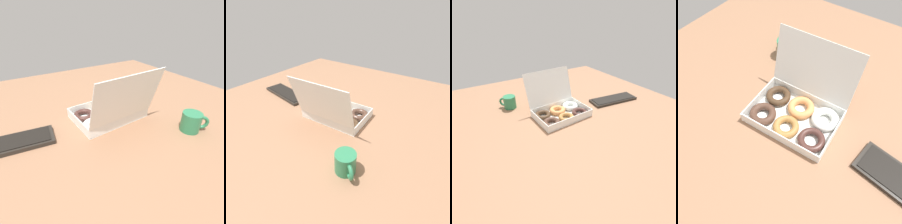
{
  "view_description": "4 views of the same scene",
  "coord_description": "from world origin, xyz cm",
  "views": [
    {
      "loc": [
        38.75,
        68.5,
        47.79
      ],
      "look_at": [
        -3.06,
        2.31,
        2.73
      ],
      "focal_mm": 28.0,
      "sensor_mm": 36.0,
      "label": 1
    },
    {
      "loc": [
        -52.13,
        71.89,
        57.81
      ],
      "look_at": [
        -3.16,
        3.16,
        4.61
      ],
      "focal_mm": 28.0,
      "sensor_mm": 36.0,
      "label": 2
    },
    {
      "loc": [
        -53.86,
        -85.42,
        62.37
      ],
      "look_at": [
        -0.53,
        -0.72,
        3.84
      ],
      "focal_mm": 28.0,
      "sensor_mm": 36.0,
      "label": 3
    },
    {
      "loc": [
        25.57,
        -40.37,
        74.51
      ],
      "look_at": [
        -3.57,
        1.6,
        2.7
      ],
      "focal_mm": 35.0,
      "sensor_mm": 36.0,
      "label": 4
    }
  ],
  "objects": [
    {
      "name": "donut_box",
      "position": [
        -1.51,
        2.91,
        3.33
      ],
      "size": [
        37.85,
        33.26,
        27.54
      ],
      "color": "white",
      "rests_on": "ground_plane"
    },
    {
      "name": "coffee_mug",
      "position": [
        -27.24,
        31.78,
        4.61
      ],
      "size": [
        11.06,
        9.81,
        8.99
      ],
      "color": "#2B794F",
      "rests_on": "ground_plane"
    },
    {
      "name": "ground_plane",
      "position": [
        0.0,
        0.0,
        -1.0
      ],
      "size": [
        180.0,
        180.0,
        2.0
      ],
      "primitive_type": "cube",
      "color": "#93684B"
    },
    {
      "name": "keyboard",
      "position": [
        45.84,
        -0.52,
        1.06
      ],
      "size": [
        38.62,
        17.63,
        2.2
      ],
      "color": "black",
      "rests_on": "ground_plane"
    }
  ]
}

